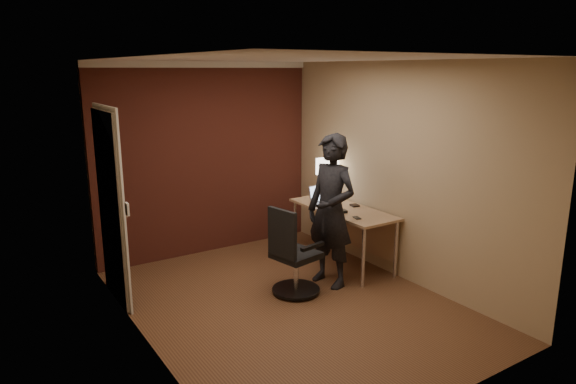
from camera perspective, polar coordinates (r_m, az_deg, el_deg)
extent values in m
plane|color=brown|center=(5.54, 0.07, -12.23)|extent=(4.00, 4.00, 0.00)
plane|color=white|center=(4.99, 0.08, 14.60)|extent=(4.00, 4.00, 0.00)
plane|color=tan|center=(6.85, -9.13, 3.64)|extent=(3.00, 0.00, 3.00)
plane|color=tan|center=(3.68, 17.47, -5.47)|extent=(3.00, 0.00, 3.00)
plane|color=tan|center=(4.50, -16.13, -1.91)|extent=(0.00, 4.00, 4.00)
plane|color=tan|center=(6.05, 12.06, 2.21)|extent=(0.00, 4.00, 4.00)
cube|color=brown|center=(6.82, -9.03, 3.60)|extent=(2.98, 0.06, 2.50)
cube|color=silver|center=(6.71, -9.38, 13.81)|extent=(3.00, 0.08, 0.08)
cube|color=silver|center=(3.51, 18.39, 13.72)|extent=(3.00, 0.08, 0.08)
cube|color=silver|center=(4.36, -16.67, 13.68)|extent=(0.08, 4.00, 0.08)
cube|color=silver|center=(5.91, 12.37, 13.74)|extent=(0.08, 4.00, 0.08)
cube|color=silver|center=(5.60, -19.07, -1.78)|extent=(0.05, 0.82, 2.02)
cube|color=silver|center=(5.60, -18.92, -1.76)|extent=(0.02, 0.92, 2.12)
cylinder|color=silver|center=(5.30, -17.71, -2.52)|extent=(0.05, 0.05, 0.05)
cube|color=silver|center=(4.95, -17.44, -1.82)|extent=(0.02, 0.08, 0.12)
cube|color=tan|center=(6.39, 6.09, -1.91)|extent=(0.60, 1.50, 0.03)
cube|color=tan|center=(6.64, 7.91, -3.92)|extent=(0.02, 1.38, 0.54)
cylinder|color=silver|center=(5.85, 8.37, -7.23)|extent=(0.04, 0.04, 0.70)
cylinder|color=silver|center=(6.88, 0.76, -3.87)|extent=(0.04, 0.04, 0.70)
cylinder|color=silver|center=(6.17, 11.88, -6.25)|extent=(0.04, 0.04, 0.70)
cylinder|color=silver|center=(7.16, 4.09, -3.21)|extent=(0.04, 0.04, 0.70)
cube|color=silver|center=(6.84, 4.35, -0.64)|extent=(0.11, 0.11, 0.01)
cylinder|color=silver|center=(6.80, 4.37, 0.64)|extent=(0.01, 0.01, 0.30)
cube|color=white|center=(6.75, 4.41, 2.80)|extent=(0.22, 0.22, 0.22)
cube|color=silver|center=(6.55, 4.17, -1.27)|extent=(0.35, 0.27, 0.01)
cube|color=silver|center=(6.60, 3.50, -0.09)|extent=(0.33, 0.09, 0.22)
cube|color=#B2CCF2|center=(6.59, 3.56, -0.11)|extent=(0.30, 0.08, 0.19)
cube|color=gray|center=(6.54, 4.23, -1.22)|extent=(0.29, 0.16, 0.00)
cube|color=black|center=(6.19, 6.21, -2.13)|extent=(0.08, 0.11, 0.03)
cube|color=black|center=(5.97, 7.67, -2.86)|extent=(0.09, 0.13, 0.01)
cube|color=black|center=(6.48, 7.42, -1.48)|extent=(0.11, 0.13, 0.02)
cylinder|color=black|center=(5.76, 0.89, -10.77)|extent=(0.53, 0.53, 0.03)
cylinder|color=silver|center=(5.68, 0.90, -8.96)|extent=(0.06, 0.06, 0.39)
cube|color=black|center=(5.60, 0.90, -7.00)|extent=(0.51, 0.51, 0.07)
cube|color=black|center=(5.37, -0.66, -4.63)|extent=(0.12, 0.40, 0.52)
cube|color=black|center=(5.72, -0.82, -4.88)|extent=(0.32, 0.11, 0.04)
cube|color=black|center=(5.39, 2.75, -6.06)|extent=(0.32, 0.11, 0.04)
imported|color=black|center=(5.74, 4.82, -2.12)|extent=(0.52, 0.70, 1.73)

